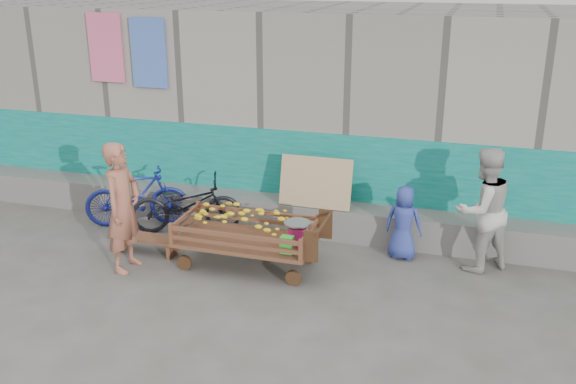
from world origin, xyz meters
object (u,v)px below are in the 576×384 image
(vendor_man, at_px, (123,207))
(bicycle_dark, at_px, (186,205))
(bench, at_px, (147,241))
(child, at_px, (404,222))
(woman, at_px, (483,210))
(banana_cart, at_px, (243,227))
(bicycle_blue, at_px, (137,197))

(vendor_man, xyz_separation_m, bicycle_dark, (0.21, 1.29, -0.41))
(bench, height_order, child, child)
(woman, xyz_separation_m, child, (-0.95, 0.04, -0.30))
(woman, distance_m, bicycle_dark, 4.01)
(bench, height_order, bicycle_dark, bicycle_dark)
(woman, bearing_deg, bench, -26.99)
(bench, distance_m, bicycle_dark, 0.87)
(banana_cart, bearing_deg, vendor_man, -160.64)
(banana_cart, height_order, woman, woman)
(woman, bearing_deg, child, -40.10)
(bench, relative_size, woman, 0.59)
(woman, distance_m, child, 0.99)
(bicycle_blue, bearing_deg, woman, -113.03)
(banana_cart, distance_m, bicycle_dark, 1.43)
(bench, height_order, bicycle_blue, bicycle_blue)
(woman, distance_m, bicycle_blue, 4.77)
(child, distance_m, bicycle_dark, 3.04)
(bench, xyz_separation_m, vendor_man, (-0.00, -0.48, 0.65))
(bench, bearing_deg, child, 14.55)
(bench, relative_size, child, 0.95)
(bench, bearing_deg, bicycle_dark, 75.84)
(banana_cart, relative_size, vendor_man, 1.14)
(banana_cart, distance_m, bicycle_blue, 2.10)
(child, xyz_separation_m, bicycle_blue, (-3.81, -0.04, -0.04))
(vendor_man, relative_size, bicycle_dark, 1.05)
(banana_cart, xyz_separation_m, bicycle_dark, (-1.17, 0.81, -0.13))
(banana_cart, height_order, bench, banana_cart)
(banana_cart, xyz_separation_m, woman, (2.82, 0.81, 0.25))
(banana_cart, height_order, bicycle_dark, bicycle_dark)
(child, bearing_deg, banana_cart, 31.39)
(banana_cart, bearing_deg, woman, 15.94)
(bench, relative_size, vendor_man, 0.57)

